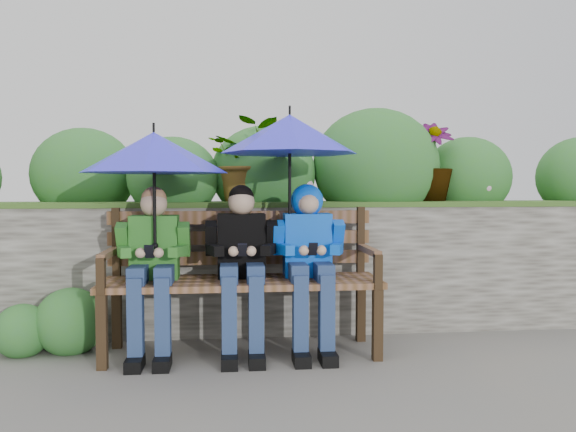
{
  "coord_description": "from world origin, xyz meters",
  "views": [
    {
      "loc": [
        -0.4,
        -3.66,
        1.15
      ],
      "look_at": [
        0.0,
        0.1,
        0.95
      ],
      "focal_mm": 35.0,
      "sensor_mm": 36.0,
      "label": 1
    }
  ],
  "objects": [
    {
      "name": "ground",
      "position": [
        0.0,
        0.0,
        0.0
      ],
      "size": [
        60.0,
        60.0,
        0.0
      ],
      "primitive_type": "plane",
      "color": "#5E5E5C",
      "rests_on": "ground"
    },
    {
      "name": "garden_backdrop",
      "position": [
        0.02,
        1.61,
        0.6
      ],
      "size": [
        8.0,
        2.84,
        1.84
      ],
      "color": "#524E46",
      "rests_on": "ground"
    },
    {
      "name": "park_bench",
      "position": [
        -0.31,
        0.24,
        0.57
      ],
      "size": [
        1.89,
        0.55,
        1.0
      ],
      "color": "black",
      "rests_on": "ground"
    },
    {
      "name": "boy_left",
      "position": [
        -0.91,
        0.15,
        0.66
      ],
      "size": [
        0.48,
        0.56,
        1.15
      ],
      "color": "#246D27",
      "rests_on": "ground"
    },
    {
      "name": "boy_middle",
      "position": [
        -0.31,
        0.15,
        0.66
      ],
      "size": [
        0.49,
        0.57,
        1.16
      ],
      "color": "black",
      "rests_on": "ground"
    },
    {
      "name": "boy_right",
      "position": [
        0.15,
        0.16,
        0.71
      ],
      "size": [
        0.49,
        0.6,
        1.17
      ],
      "color": "blue",
      "rests_on": "ground"
    },
    {
      "name": "umbrella_left",
      "position": [
        -0.89,
        0.12,
        1.37
      ],
      "size": [
        0.97,
        0.97,
        0.83
      ],
      "color": "#2524E2",
      "rests_on": "ground"
    },
    {
      "name": "umbrella_right",
      "position": [
        0.02,
        0.21,
        1.51
      ],
      "size": [
        0.95,
        0.95,
        0.95
      ],
      "color": "#2524E2",
      "rests_on": "ground"
    }
  ]
}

